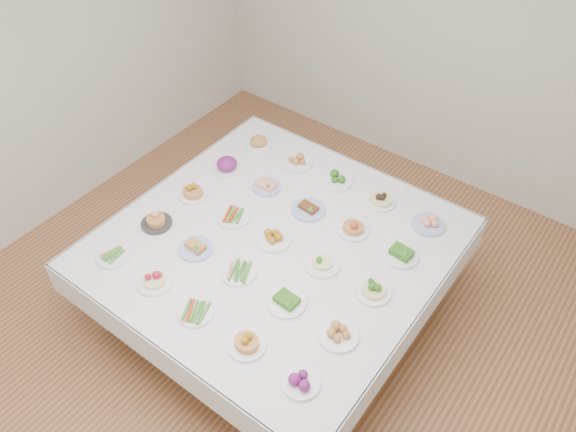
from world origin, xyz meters
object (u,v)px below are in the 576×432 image
Objects in this scene: display_table at (276,247)px; dish_0 at (114,255)px; dish_24 at (429,222)px; dish_12 at (274,237)px.

display_table is 9.75× the size of dish_0.
dish_12 is at bearing -135.52° from dish_24.
display_table is 1.13m from dish_24.
dish_24 is at bearing 44.59° from dish_0.
dish_0 reaches higher than display_table.
dish_0 is 1.12m from dish_12.
dish_24 reaches higher than display_table.
dish_24 is at bearing 44.48° from dish_12.
dish_24 is (0.81, 0.80, -0.00)m from dish_12.
dish_12 is (0.79, 0.79, 0.02)m from dish_0.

